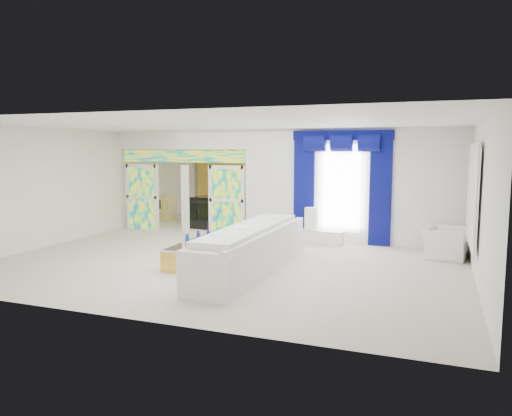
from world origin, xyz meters
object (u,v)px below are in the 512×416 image
at_px(coffee_table, 198,253).
at_px(console_table, 322,237).
at_px(white_sofa, 251,252).
at_px(grand_piano, 221,209).
at_px(armchair, 446,243).

xyz_separation_m(coffee_table, console_table, (2.06, 3.04, -0.04)).
xyz_separation_m(white_sofa, grand_piano, (-3.46, 6.08, 0.03)).
relative_size(console_table, armchair, 1.02).
relative_size(console_table, grand_piano, 0.62).
relative_size(coffee_table, grand_piano, 1.13).
distance_m(coffee_table, armchair, 5.61).
height_order(console_table, grand_piano, grand_piano).
relative_size(white_sofa, console_table, 3.93).
bearing_deg(grand_piano, coffee_table, -60.41).
bearing_deg(white_sofa, grand_piano, 120.89).
height_order(white_sofa, console_table, white_sofa).
distance_m(console_table, armchair, 3.05).
bearing_deg(armchair, coffee_table, 127.71).
xyz_separation_m(console_table, armchair, (2.99, -0.59, 0.16)).
xyz_separation_m(console_table, grand_piano, (-4.16, 2.73, 0.26)).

